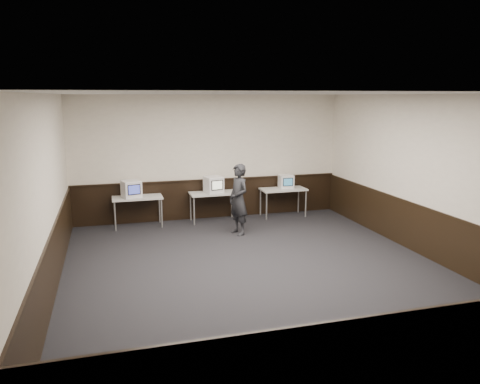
% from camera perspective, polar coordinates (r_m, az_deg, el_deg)
% --- Properties ---
extents(floor, '(8.00, 8.00, 0.00)m').
position_cam_1_polar(floor, '(8.78, 2.01, -9.47)').
color(floor, black).
rests_on(floor, ground).
extents(ceiling, '(8.00, 8.00, 0.00)m').
position_cam_1_polar(ceiling, '(8.19, 2.17, 11.91)').
color(ceiling, white).
rests_on(ceiling, back_wall).
extents(back_wall, '(7.00, 0.00, 7.00)m').
position_cam_1_polar(back_wall, '(12.16, -3.72, 4.23)').
color(back_wall, beige).
rests_on(back_wall, ground).
extents(front_wall, '(7.00, 0.00, 7.00)m').
position_cam_1_polar(front_wall, '(4.82, 17.00, -7.76)').
color(front_wall, beige).
rests_on(front_wall, ground).
extents(left_wall, '(0.00, 8.00, 8.00)m').
position_cam_1_polar(left_wall, '(8.01, -22.50, -0.49)').
color(left_wall, beige).
rests_on(left_wall, ground).
extents(right_wall, '(0.00, 8.00, 8.00)m').
position_cam_1_polar(right_wall, '(9.97, 21.61, 1.81)').
color(right_wall, beige).
rests_on(right_wall, ground).
extents(wainscot_back, '(6.98, 0.04, 1.00)m').
position_cam_1_polar(wainscot_back, '(12.33, -3.64, -0.85)').
color(wainscot_back, black).
rests_on(wainscot_back, back_wall).
extents(wainscot_front, '(6.98, 0.04, 1.00)m').
position_cam_1_polar(wainscot_front, '(5.29, 16.14, -19.03)').
color(wainscot_front, black).
rests_on(wainscot_front, front_wall).
extents(wainscot_left, '(0.04, 7.98, 1.00)m').
position_cam_1_polar(wainscot_left, '(8.29, -21.77, -7.94)').
color(wainscot_left, black).
rests_on(wainscot_left, left_wall).
extents(wainscot_right, '(0.04, 7.98, 1.00)m').
position_cam_1_polar(wainscot_right, '(10.19, 21.06, -4.29)').
color(wainscot_right, black).
rests_on(wainscot_right, right_wall).
extents(wainscot_rail, '(6.98, 0.06, 0.04)m').
position_cam_1_polar(wainscot_rail, '(12.21, -3.65, 1.51)').
color(wainscot_rail, black).
rests_on(wainscot_rail, wainscot_back).
extents(desk_left, '(1.20, 0.60, 0.75)m').
position_cam_1_polar(desk_left, '(11.68, -12.40, -0.91)').
color(desk_left, beige).
rests_on(desk_left, ground).
extents(desk_center, '(1.20, 0.60, 0.75)m').
position_cam_1_polar(desk_center, '(11.93, -3.26, -0.39)').
color(desk_center, beige).
rests_on(desk_center, ground).
extents(desk_right, '(1.20, 0.60, 0.75)m').
position_cam_1_polar(desk_right, '(12.47, 5.29, 0.10)').
color(desk_right, beige).
rests_on(desk_right, ground).
extents(emac_left, '(0.51, 0.53, 0.41)m').
position_cam_1_polar(emac_left, '(11.58, -13.11, 0.36)').
color(emac_left, white).
rests_on(emac_left, desk_left).
extents(emac_center, '(0.49, 0.51, 0.41)m').
position_cam_1_polar(emac_center, '(11.87, -3.24, 0.91)').
color(emac_center, white).
rests_on(emac_center, desk_center).
extents(emac_right, '(0.39, 0.42, 0.36)m').
position_cam_1_polar(emac_right, '(12.49, 5.63, 1.29)').
color(emac_right, white).
rests_on(emac_right, desk_right).
extents(person, '(0.55, 0.69, 1.65)m').
position_cam_1_polar(person, '(10.76, -0.17, -0.91)').
color(person, black).
rests_on(person, ground).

